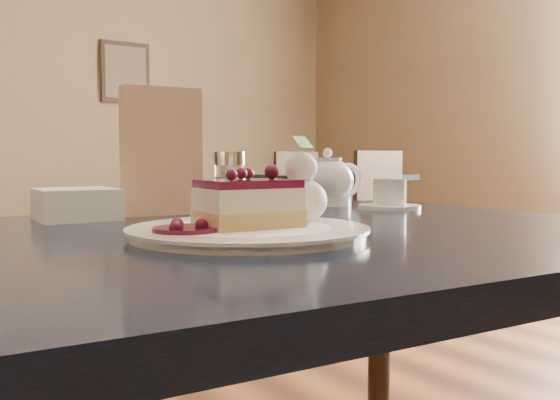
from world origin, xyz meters
TOP-DOWN VIEW (x-y plane):
  - main_table at (0.15, 0.13)m, footprint 1.22×0.85m
  - dessert_plate at (0.15, 0.08)m, footprint 0.29×0.29m
  - cheesecake_slice at (0.15, 0.08)m, footprint 0.12×0.09m
  - whipped_cream at (0.23, 0.08)m, footprint 0.07×0.07m
  - berry_sauce at (0.07, 0.08)m, footprint 0.08×0.08m
  - tea_set at (0.55, 0.39)m, footprint 0.20×0.25m
  - menu_card at (0.18, 0.42)m, footprint 0.14×0.04m
  - sugar_shaker at (0.32, 0.43)m, footprint 0.06×0.06m
  - napkin_stack at (0.04, 0.41)m, footprint 0.12×0.12m
  - bg_table_far_right at (2.56, 2.89)m, footprint 0.95×1.72m

SIDE VIEW (x-z plane):
  - bg_table_far_right at x=2.56m, z-range -0.51..0.64m
  - main_table at x=0.15m, z-range 0.29..1.03m
  - dessert_plate at x=0.15m, z-range 0.74..0.75m
  - berry_sauce at x=0.07m, z-range 0.75..0.75m
  - napkin_stack at x=0.04m, z-range 0.74..0.79m
  - cheesecake_slice at x=0.15m, z-range 0.75..0.81m
  - whipped_cream at x=0.23m, z-range 0.75..0.81m
  - tea_set at x=0.55m, z-range 0.73..0.83m
  - sugar_shaker at x=0.32m, z-range 0.74..0.85m
  - menu_card at x=0.18m, z-range 0.74..0.95m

